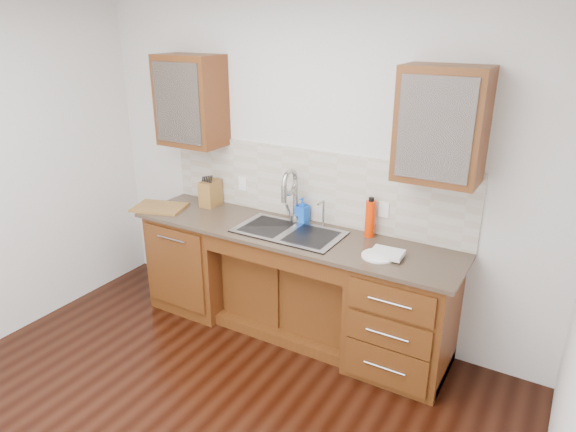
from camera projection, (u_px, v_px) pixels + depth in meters
The scene contains 23 objects.
wall_back at pixel (313, 166), 4.16m from camera, with size 4.00×0.10×2.70m, color silver.
base_cabinet_left at pixel (200, 259), 4.64m from camera, with size 0.70×0.62×0.88m, color #593014.
base_cabinet_center at pixel (296, 289), 4.30m from camera, with size 1.20×0.44×0.70m, color #593014.
base_cabinet_right at pixel (403, 316), 3.75m from camera, with size 0.70×0.62×0.88m, color #593014.
countertop at pixel (290, 233), 4.02m from camera, with size 2.70×0.65×0.03m, color #84705B.
backsplash at pixel (309, 185), 4.16m from camera, with size 2.70×0.02×0.59m, color beige.
sink at pixel (289, 242), 4.03m from camera, with size 0.84×0.46×0.19m, color #9E9EA5.
faucet at pixel (296, 198), 4.15m from camera, with size 0.04×0.04×0.40m, color #999993.
filter_tap at pixel (323, 213), 4.07m from camera, with size 0.02×0.02×0.24m, color #999993.
upper_cabinet_left at pixel (191, 101), 4.31m from camera, with size 0.55×0.34×0.75m, color #593014.
upper_cabinet_right at pixel (442, 125), 3.32m from camera, with size 0.55×0.34×0.75m, color #593014.
outlet_left at pixel (243, 184), 4.49m from camera, with size 0.08×0.01×0.12m, color white.
outlet_right at pixel (384, 210), 3.87m from camera, with size 0.08×0.01×0.12m, color white.
soap_bottle at pixel (302, 210), 4.17m from camera, with size 0.09×0.10×0.21m, color blue.
water_bottle at pixel (370, 219), 3.88m from camera, with size 0.08×0.08×0.28m, color #E62D00.
plate at pixel (379, 256), 3.59m from camera, with size 0.24×0.24×0.01m, color white.
dish_towel at pixel (387, 253), 3.57m from camera, with size 0.22×0.16×0.03m, color beige.
knife_block at pixel (211, 193), 4.55m from camera, with size 0.12×0.20×0.23m, color brown.
cutting_board at pixel (160, 207), 4.51m from camera, with size 0.44×0.31×0.02m, color brown.
cup_left_a at pixel (182, 106), 4.38m from camera, with size 0.11×0.11×0.09m, color white.
cup_left_b at pixel (202, 109), 4.28m from camera, with size 0.09×0.09×0.09m, color silver.
cup_right_a at pixel (422, 130), 3.39m from camera, with size 0.14×0.14×0.11m, color white.
cup_right_b at pixel (458, 135), 3.28m from camera, with size 0.10×0.10×0.09m, color white.
Camera 1 is at (1.86, -1.78, 2.46)m, focal length 32.00 mm.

